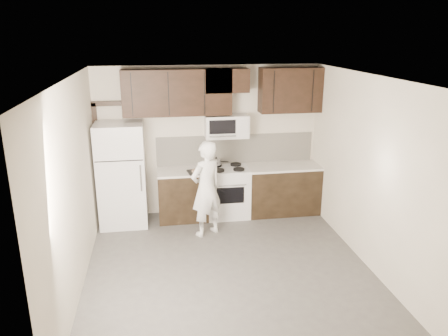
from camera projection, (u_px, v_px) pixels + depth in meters
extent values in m
plane|color=#4A4845|center=(229.00, 270.00, 6.22)|extent=(4.50, 4.50, 0.00)
plane|color=beige|center=(208.00, 141.00, 7.93)|extent=(4.00, 0.00, 4.00)
plane|color=white|center=(230.00, 78.00, 5.41)|extent=(4.50, 4.50, 0.00)
cube|color=black|center=(183.00, 195.00, 7.84)|extent=(0.87, 0.62, 0.87)
cube|color=black|center=(282.00, 190.00, 8.12)|extent=(1.32, 0.62, 0.87)
cube|color=silver|center=(182.00, 171.00, 7.70)|extent=(0.87, 0.64, 0.04)
cube|color=silver|center=(283.00, 166.00, 7.98)|extent=(1.32, 0.64, 0.04)
cube|color=silver|center=(227.00, 192.00, 7.96)|extent=(0.76, 0.62, 0.89)
cube|color=silver|center=(227.00, 169.00, 7.82)|extent=(0.76, 0.62, 0.02)
cube|color=black|center=(230.00, 195.00, 7.66)|extent=(0.50, 0.01, 0.30)
cylinder|color=silver|center=(231.00, 185.00, 7.56)|extent=(0.55, 0.02, 0.02)
cylinder|color=black|center=(219.00, 170.00, 7.65)|extent=(0.20, 0.20, 0.03)
cylinder|color=black|center=(239.00, 169.00, 7.70)|extent=(0.20, 0.20, 0.03)
cylinder|color=black|center=(216.00, 165.00, 7.93)|extent=(0.20, 0.20, 0.03)
cylinder|color=black|center=(236.00, 164.00, 7.98)|extent=(0.20, 0.20, 0.03)
cube|color=beige|center=(235.00, 149.00, 8.05)|extent=(2.90, 0.02, 0.54)
cube|color=black|center=(177.00, 92.00, 7.41)|extent=(1.85, 0.35, 0.78)
cube|color=black|center=(290.00, 90.00, 7.72)|extent=(1.10, 0.35, 0.78)
cube|color=black|center=(226.00, 80.00, 7.49)|extent=(0.76, 0.35, 0.40)
cube|color=silver|center=(226.00, 126.00, 7.71)|extent=(0.76, 0.38, 0.40)
cube|color=black|center=(223.00, 127.00, 7.50)|extent=(0.46, 0.01, 0.24)
cube|color=silver|center=(243.00, 126.00, 7.56)|extent=(0.18, 0.01, 0.24)
cylinder|color=silver|center=(223.00, 136.00, 7.53)|extent=(0.46, 0.02, 0.02)
cube|color=silver|center=(122.00, 175.00, 7.50)|extent=(0.80, 0.72, 1.80)
cube|color=black|center=(119.00, 161.00, 7.05)|extent=(0.77, 0.01, 0.02)
cylinder|color=silver|center=(141.00, 178.00, 7.16)|extent=(0.03, 0.03, 0.45)
cube|color=black|center=(99.00, 162.00, 7.69)|extent=(0.08, 0.08, 2.10)
cube|color=black|center=(106.00, 104.00, 7.41)|extent=(0.50, 0.08, 0.08)
cylinder|color=silver|center=(216.00, 162.00, 7.91)|extent=(0.18, 0.18, 0.14)
sphere|color=black|center=(216.00, 158.00, 7.89)|extent=(0.04, 0.04, 0.04)
cylinder|color=black|center=(224.00, 162.00, 7.90)|extent=(0.17, 0.06, 0.02)
cube|color=black|center=(199.00, 172.00, 7.58)|extent=(0.43, 0.35, 0.02)
cylinder|color=tan|center=(199.00, 171.00, 7.57)|extent=(0.30, 0.30, 0.02)
imported|color=white|center=(206.00, 189.00, 7.10)|extent=(0.70, 0.63, 1.61)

